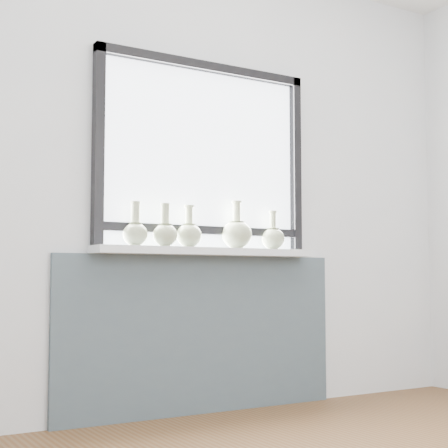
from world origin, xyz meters
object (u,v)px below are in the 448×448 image
windowsill (209,252)px  vase_c (189,234)px  vase_d (237,233)px  vase_e (273,237)px  vase_a (135,232)px  vase_b (165,233)px

windowsill → vase_c: (-0.12, 0.00, 0.09)m
windowsill → vase_c: vase_c is taller
vase_d → vase_e: size_ratio=1.20×
vase_a → vase_c: 0.31m
vase_e → vase_b: bearing=-177.9°
vase_a → vase_e: 0.86m
vase_a → vase_e: bearing=-0.3°
vase_a → vase_c: (0.31, -0.01, -0.00)m
windowsill → vase_b: size_ratio=5.80×
vase_c → vase_a: bearing=178.7°
vase_d → vase_e: vase_d is taller
vase_d → vase_a: bearing=179.8°
vase_b → vase_d: (0.46, 0.03, 0.02)m
vase_a → vase_e: size_ratio=1.03×
vase_b → vase_c: bearing=8.5°
windowsill → vase_e: vase_e is taller
vase_b → windowsill: bearing=4.3°
vase_a → vase_b: vase_a is taller
vase_a → vase_d: vase_d is taller
vase_c → vase_d: vase_d is taller
vase_e → windowsill: bearing=-179.4°
vase_b → vase_e: 0.71m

